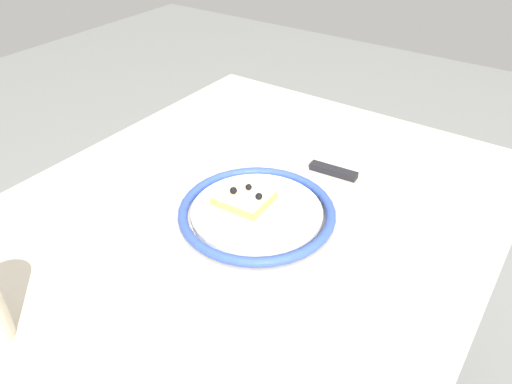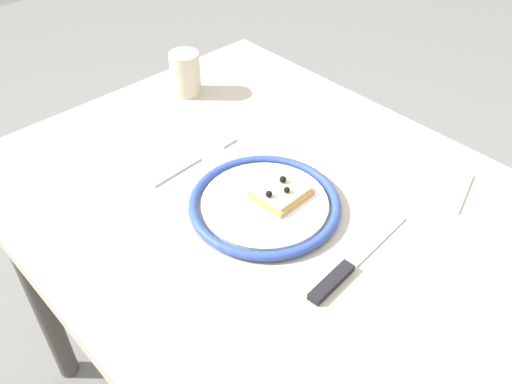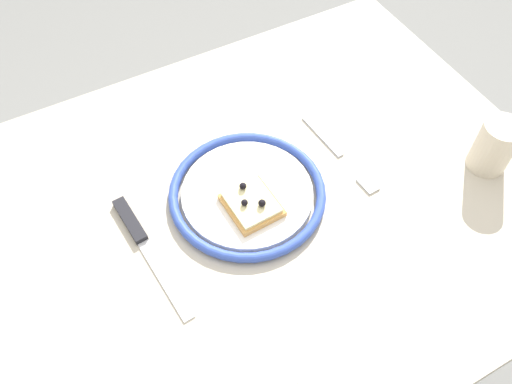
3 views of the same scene
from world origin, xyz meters
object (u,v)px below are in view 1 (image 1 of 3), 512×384
(fork, at_px, (185,283))
(plate, at_px, (257,212))
(pizza_slice_near, at_px, (244,197))
(knife, at_px, (317,167))
(dining_table, at_px, (240,258))
(napkin, at_px, (197,134))

(fork, bearing_deg, plate, 1.35)
(pizza_slice_near, bearing_deg, knife, -13.20)
(dining_table, xyz_separation_m, pizza_slice_near, (0.03, 0.01, 0.11))
(fork, xyz_separation_m, napkin, (0.34, 0.27, -0.00))
(plate, xyz_separation_m, knife, (0.18, -0.01, -0.00))
(plate, bearing_deg, knife, -3.42)
(fork, height_order, napkin, same)
(pizza_slice_near, distance_m, napkin, 0.28)
(knife, bearing_deg, dining_table, 170.16)
(fork, relative_size, napkin, 1.66)
(dining_table, distance_m, knife, 0.23)
(plate, bearing_deg, dining_table, 126.10)
(plate, xyz_separation_m, fork, (-0.18, -0.00, -0.01))
(dining_table, xyz_separation_m, plate, (0.02, -0.02, 0.10))
(pizza_slice_near, relative_size, knife, 0.37)
(dining_table, distance_m, napkin, 0.31)
(napkin, bearing_deg, knife, -84.42)
(plate, bearing_deg, napkin, 58.86)
(napkin, bearing_deg, plate, -121.14)
(pizza_slice_near, bearing_deg, dining_table, -165.88)
(dining_table, height_order, napkin, napkin)
(knife, bearing_deg, fork, 178.95)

